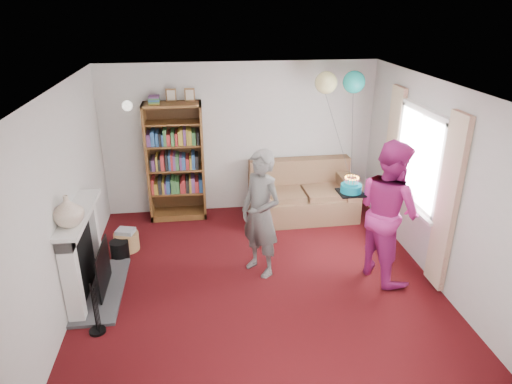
{
  "coord_description": "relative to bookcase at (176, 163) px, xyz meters",
  "views": [
    {
      "loc": [
        -0.68,
        -4.81,
        3.39
      ],
      "look_at": [
        0.02,
        0.6,
        1.08
      ],
      "focal_mm": 32.0,
      "sensor_mm": 36.0,
      "label": 1
    }
  ],
  "objects": [
    {
      "name": "ground",
      "position": [
        1.07,
        -2.3,
        -0.94
      ],
      "size": [
        5.0,
        5.0,
        0.0
      ],
      "primitive_type": "plane",
      "color": "black",
      "rests_on": "ground"
    },
    {
      "name": "wall_back",
      "position": [
        1.07,
        0.21,
        0.31
      ],
      "size": [
        4.5,
        0.02,
        2.5
      ],
      "primitive_type": "cube",
      "color": "silver",
      "rests_on": "ground"
    },
    {
      "name": "wall_left",
      "position": [
        -1.19,
        -2.3,
        0.31
      ],
      "size": [
        0.02,
        5.0,
        2.5
      ],
      "primitive_type": "cube",
      "color": "silver",
      "rests_on": "ground"
    },
    {
      "name": "wall_right",
      "position": [
        3.33,
        -2.3,
        0.31
      ],
      "size": [
        0.02,
        5.0,
        2.5
      ],
      "primitive_type": "cube",
      "color": "silver",
      "rests_on": "ground"
    },
    {
      "name": "ceiling",
      "position": [
        1.07,
        -2.3,
        1.56
      ],
      "size": [
        4.5,
        5.0,
        0.01
      ],
      "primitive_type": "cube",
      "color": "white",
      "rests_on": "wall_back"
    },
    {
      "name": "fireplace",
      "position": [
        -1.01,
        -2.11,
        -0.43
      ],
      "size": [
        0.55,
        1.8,
        1.12
      ],
      "color": "#3F3F42",
      "rests_on": "ground"
    },
    {
      "name": "window_bay",
      "position": [
        3.28,
        -1.7,
        0.26
      ],
      "size": [
        0.14,
        2.02,
        2.2
      ],
      "color": "white",
      "rests_on": "ground"
    },
    {
      "name": "wall_sconce",
      "position": [
        -0.68,
        0.06,
        0.94
      ],
      "size": [
        0.16,
        0.23,
        0.16
      ],
      "color": "gold",
      "rests_on": "ground"
    },
    {
      "name": "bookcase",
      "position": [
        0.0,
        0.0,
        0.0
      ],
      "size": [
        0.91,
        0.42,
        2.13
      ],
      "color": "#472B14",
      "rests_on": "ground"
    },
    {
      "name": "sofa",
      "position": [
        2.07,
        -0.23,
        -0.6
      ],
      "size": [
        1.72,
        0.91,
        0.91
      ],
      "rotation": [
        0.0,
        0.0,
        0.02
      ],
      "color": "brown",
      "rests_on": "ground"
    },
    {
      "name": "wicker_basket",
      "position": [
        -0.73,
        -1.07,
        -0.8
      ],
      "size": [
        0.36,
        0.36,
        0.33
      ],
      "rotation": [
        0.0,
        0.0,
        -0.28
      ],
      "color": "#A8764E",
      "rests_on": "ground"
    },
    {
      "name": "person_striped",
      "position": [
        1.13,
        -1.89,
        -0.09
      ],
      "size": [
        0.7,
        0.74,
        1.7
      ],
      "primitive_type": "imported",
      "rotation": [
        0.0,
        0.0,
        -0.93
      ],
      "color": "black",
      "rests_on": "ground"
    },
    {
      "name": "person_magenta",
      "position": [
        2.72,
        -2.17,
        -0.02
      ],
      "size": [
        0.94,
        1.07,
        1.85
      ],
      "primitive_type": "imported",
      "rotation": [
        0.0,
        0.0,
        1.88
      ],
      "color": "#AC2274",
      "rests_on": "ground"
    },
    {
      "name": "birthday_cake",
      "position": [
        2.27,
        -1.99,
        0.24
      ],
      "size": [
        0.32,
        0.32,
        0.22
      ],
      "rotation": [
        0.0,
        0.0,
        0.02
      ],
      "color": "black",
      "rests_on": "ground"
    },
    {
      "name": "balloons",
      "position": [
        2.58,
        -0.27,
        1.28
      ],
      "size": [
        0.78,
        0.41,
        1.72
      ],
      "color": "#3F3F3F",
      "rests_on": "ground"
    },
    {
      "name": "mantel_vase",
      "position": [
        -1.05,
        -2.45,
        0.35
      ],
      "size": [
        0.43,
        0.43,
        0.34
      ],
      "primitive_type": "imported",
      "rotation": [
        0.0,
        0.0,
        -0.38
      ],
      "color": "beige",
      "rests_on": "fireplace"
    }
  ]
}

